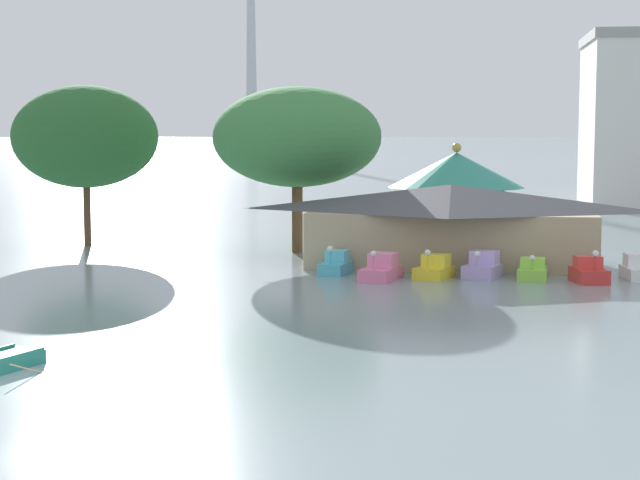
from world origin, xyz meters
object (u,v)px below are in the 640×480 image
pedal_boat_pink (381,269)px  pedal_boat_lavender (483,267)px  shoreline_tree_mid (297,137)px  boathouse (451,223)px  pedal_boat_cyan (336,264)px  shoreline_tree_tall_left (85,137)px  pedal_boat_lime (532,271)px  pedal_boat_yellow (434,269)px  green_roof_pavilion (456,188)px  pedal_boat_white (638,269)px  pedal_boat_red (589,272)px

pedal_boat_pink → pedal_boat_lavender: size_ratio=1.20×
shoreline_tree_mid → boathouse: bearing=-26.6°
pedal_boat_pink → boathouse: size_ratio=0.18×
pedal_boat_cyan → shoreline_tree_tall_left: size_ratio=0.25×
pedal_boat_lime → pedal_boat_pink: bearing=-75.3°
pedal_boat_yellow → green_roof_pavilion: (0.83, 21.27, 3.19)m
pedal_boat_lavender → boathouse: boathouse is taller
pedal_boat_lavender → shoreline_tree_mid: bearing=-111.2°
pedal_boat_white → boathouse: bearing=-121.0°
pedal_boat_lime → boathouse: (-4.51, 5.27, 2.06)m
pedal_boat_white → pedal_boat_cyan: bearing=-96.3°
pedal_boat_pink → shoreline_tree_mid: 15.04m
pedal_boat_yellow → shoreline_tree_mid: (-9.31, 10.71, 7.02)m
shoreline_tree_tall_left → pedal_boat_lime: bearing=-22.3°
pedal_boat_cyan → shoreline_tree_mid: size_ratio=0.25×
pedal_boat_pink → pedal_boat_lime: pedal_boat_pink is taller
pedal_boat_lavender → shoreline_tree_mid: 17.14m
shoreline_tree_mid → shoreline_tree_tall_left: bearing=173.0°
boathouse → pedal_boat_yellow: bearing=-97.4°
pedal_boat_yellow → green_roof_pavilion: bearing=-163.4°
shoreline_tree_mid → pedal_boat_white: bearing=-25.3°
pedal_boat_cyan → pedal_boat_white: pedal_boat_cyan is taller
pedal_boat_pink → shoreline_tree_mid: size_ratio=0.30×
pedal_boat_cyan → pedal_boat_lime: bearing=97.3°
shoreline_tree_tall_left → shoreline_tree_mid: size_ratio=1.01×
pedal_boat_cyan → pedal_boat_white: 16.38m
pedal_boat_red → shoreline_tree_tall_left: bearing=-123.5°
pedal_boat_lavender → green_roof_pavilion: green_roof_pavilion is taller
pedal_boat_lime → pedal_boat_cyan: bearing=-87.6°
pedal_boat_lavender → pedal_boat_yellow: bearing=-58.9°
pedal_boat_lime → shoreline_tree_tall_left: bearing=-107.0°
pedal_boat_cyan → pedal_boat_yellow: bearing=90.4°
shoreline_tree_tall_left → pedal_boat_cyan: bearing=-31.6°
pedal_boat_yellow → pedal_boat_red: pedal_boat_red is taller
boathouse → pedal_boat_pink: bearing=-118.3°
pedal_boat_red → boathouse: (-7.39, 6.05, 1.96)m
pedal_boat_yellow → pedal_boat_red: size_ratio=1.09×
pedal_boat_pink → pedal_boat_red: (10.94, 0.54, 0.00)m
pedal_boat_yellow → shoreline_tree_mid: 15.83m
boathouse → shoreline_tree_mid: shoreline_tree_mid is taller
pedal_boat_lime → pedal_boat_yellow: bearing=-80.2°
pedal_boat_lavender → boathouse: size_ratio=0.15×
green_roof_pavilion → shoreline_tree_mid: bearing=-133.8°
pedal_boat_pink → pedal_boat_lavender: (5.42, 1.47, 0.03)m
boathouse → green_roof_pavilion: bearing=89.7°
pedal_boat_pink → boathouse: 7.74m
pedal_boat_cyan → pedal_boat_lime: size_ratio=1.06×
pedal_boat_cyan → green_roof_pavilion: 21.52m
pedal_boat_pink → pedal_boat_white: (13.68, 2.09, -0.02)m
pedal_boat_red → shoreline_tree_mid: size_ratio=0.24×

